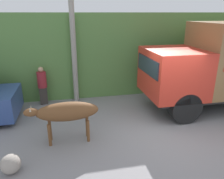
{
  "coord_description": "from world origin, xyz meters",
  "views": [
    {
      "loc": [
        -3.12,
        -5.93,
        3.73
      ],
      "look_at": [
        -1.72,
        0.7,
        1.33
      ],
      "focal_mm": 35.0,
      "sensor_mm": 36.0,
      "label": 1
    }
  ],
  "objects": [
    {
      "name": "ground_plane",
      "position": [
        0.0,
        0.0,
        0.0
      ],
      "size": [
        60.0,
        60.0,
        0.0
      ],
      "primitive_type": "plane",
      "color": "gray"
    },
    {
      "name": "brown_cow",
      "position": [
        -3.23,
        0.03,
        0.96
      ],
      "size": [
        2.14,
        0.57,
        1.27
      ],
      "rotation": [
        0.0,
        0.0,
        0.15
      ],
      "color": "brown",
      "rests_on": "ground_plane"
    },
    {
      "name": "utility_pole",
      "position": [
        -2.79,
        3.28,
        3.23
      ],
      "size": [
        0.9,
        0.22,
        6.22
      ],
      "color": "#9E998E",
      "rests_on": "ground_plane"
    },
    {
      "name": "hillside_embankment",
      "position": [
        0.0,
        6.91,
        1.87
      ],
      "size": [
        32.0,
        6.81,
        3.73
      ],
      "color": "#568442",
      "rests_on": "ground_plane"
    },
    {
      "name": "roadside_rock",
      "position": [
        -4.62,
        -1.12,
        0.24
      ],
      "size": [
        0.49,
        0.49,
        0.49
      ],
      "color": "gray",
      "rests_on": "ground_plane"
    },
    {
      "name": "pedestrian_on_hill",
      "position": [
        -4.18,
        3.17,
        0.89
      ],
      "size": [
        0.42,
        0.42,
        1.63
      ],
      "rotation": [
        0.0,
        0.0,
        3.26
      ],
      "color": "#38332D",
      "rests_on": "ground_plane"
    }
  ]
}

